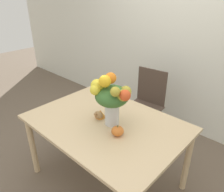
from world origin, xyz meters
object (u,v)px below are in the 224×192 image
pumpkin (118,131)px  dining_chair_near_window (146,105)px  flower_vase (112,97)px  turkey_figurine (100,114)px

pumpkin → dining_chair_near_window: 1.09m
flower_vase → turkey_figurine: flower_vase is taller
flower_vase → turkey_figurine: size_ratio=3.87×
flower_vase → turkey_figurine: 0.29m
dining_chair_near_window → pumpkin: bearing=-75.5°
turkey_figurine → dining_chair_near_window: 0.94m
turkey_figurine → dining_chair_near_window: bearing=94.0°
turkey_figurine → dining_chair_near_window: (-0.06, 0.89, -0.28)m
pumpkin → turkey_figurine: bearing=163.8°
dining_chair_near_window → flower_vase: bearing=-82.4°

